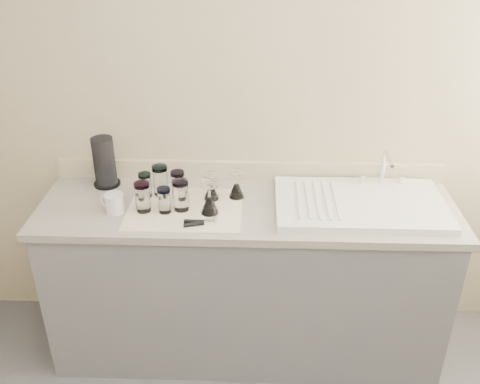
{
  "coord_description": "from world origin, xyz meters",
  "views": [
    {
      "loc": [
        0.05,
        -1.08,
        2.22
      ],
      "look_at": [
        -0.03,
        1.15,
        1.0
      ],
      "focal_mm": 40.0,
      "sensor_mm": 36.0,
      "label": 1
    }
  ],
  "objects_px": {
    "sink_unit": "(360,203)",
    "white_mug": "(114,203)",
    "goblet_back_left": "(211,190)",
    "tumbler_cyan": "(160,180)",
    "tumbler_purple": "(178,184)",
    "tumbler_blue": "(164,200)",
    "paper_towel_roll": "(104,162)",
    "can_opener": "(200,223)",
    "goblet_back_right": "(236,188)",
    "goblet_front_left": "(210,203)",
    "tumbler_teal": "(145,185)",
    "tumbler_magenta": "(143,197)",
    "tumbler_lavender": "(181,195)"
  },
  "relations": [
    {
      "from": "tumbler_blue",
      "to": "goblet_back_right",
      "type": "xyz_separation_m",
      "value": [
        0.34,
        0.16,
        -0.02
      ]
    },
    {
      "from": "tumbler_purple",
      "to": "goblet_front_left",
      "type": "height_order",
      "value": "goblet_front_left"
    },
    {
      "from": "sink_unit",
      "to": "white_mug",
      "type": "relative_size",
      "value": 5.93
    },
    {
      "from": "tumbler_cyan",
      "to": "paper_towel_roll",
      "type": "height_order",
      "value": "paper_towel_roll"
    },
    {
      "from": "paper_towel_roll",
      "to": "tumbler_blue",
      "type": "bearing_deg",
      "value": -38.74
    },
    {
      "from": "sink_unit",
      "to": "goblet_front_left",
      "type": "bearing_deg",
      "value": -172.61
    },
    {
      "from": "white_mug",
      "to": "tumbler_purple",
      "type": "bearing_deg",
      "value": 27.2
    },
    {
      "from": "tumbler_magenta",
      "to": "paper_towel_roll",
      "type": "relative_size",
      "value": 0.57
    },
    {
      "from": "sink_unit",
      "to": "tumbler_purple",
      "type": "relative_size",
      "value": 5.93
    },
    {
      "from": "goblet_back_left",
      "to": "can_opener",
      "type": "distance_m",
      "value": 0.25
    },
    {
      "from": "goblet_back_left",
      "to": "goblet_front_left",
      "type": "bearing_deg",
      "value": -88.55
    },
    {
      "from": "tumbler_magenta",
      "to": "goblet_front_left",
      "type": "relative_size",
      "value": 0.97
    },
    {
      "from": "tumbler_lavender",
      "to": "can_opener",
      "type": "height_order",
      "value": "tumbler_lavender"
    },
    {
      "from": "sink_unit",
      "to": "tumbler_magenta",
      "type": "bearing_deg",
      "value": -175.26
    },
    {
      "from": "goblet_back_right",
      "to": "goblet_front_left",
      "type": "xyz_separation_m",
      "value": [
        -0.12,
        -0.16,
        0.0
      ]
    },
    {
      "from": "tumbler_purple",
      "to": "paper_towel_roll",
      "type": "relative_size",
      "value": 0.52
    },
    {
      "from": "sink_unit",
      "to": "tumbler_teal",
      "type": "relative_size",
      "value": 6.45
    },
    {
      "from": "white_mug",
      "to": "tumbler_blue",
      "type": "bearing_deg",
      "value": -1.52
    },
    {
      "from": "sink_unit",
      "to": "can_opener",
      "type": "distance_m",
      "value": 0.79
    },
    {
      "from": "tumbler_blue",
      "to": "can_opener",
      "type": "distance_m",
      "value": 0.22
    },
    {
      "from": "tumbler_cyan",
      "to": "goblet_back_left",
      "type": "distance_m",
      "value": 0.26
    },
    {
      "from": "tumbler_cyan",
      "to": "white_mug",
      "type": "height_order",
      "value": "tumbler_cyan"
    },
    {
      "from": "goblet_back_left",
      "to": "tumbler_teal",
      "type": "bearing_deg",
      "value": 178.05
    },
    {
      "from": "sink_unit",
      "to": "goblet_front_left",
      "type": "distance_m",
      "value": 0.74
    },
    {
      "from": "tumbler_teal",
      "to": "sink_unit",
      "type": "bearing_deg",
      "value": -2.94
    },
    {
      "from": "tumbler_lavender",
      "to": "goblet_front_left",
      "type": "xyz_separation_m",
      "value": [
        0.14,
        -0.03,
        -0.03
      ]
    },
    {
      "from": "goblet_back_left",
      "to": "tumbler_cyan",
      "type": "bearing_deg",
      "value": 171.3
    },
    {
      "from": "tumbler_purple",
      "to": "goblet_front_left",
      "type": "distance_m",
      "value": 0.23
    },
    {
      "from": "goblet_front_left",
      "to": "white_mug",
      "type": "bearing_deg",
      "value": 179.21
    },
    {
      "from": "tumbler_magenta",
      "to": "goblet_front_left",
      "type": "xyz_separation_m",
      "value": [
        0.32,
        -0.01,
        -0.02
      ]
    },
    {
      "from": "goblet_back_left",
      "to": "paper_towel_roll",
      "type": "height_order",
      "value": "paper_towel_roll"
    },
    {
      "from": "tumbler_teal",
      "to": "paper_towel_roll",
      "type": "relative_size",
      "value": 0.48
    },
    {
      "from": "goblet_front_left",
      "to": "paper_towel_roll",
      "type": "xyz_separation_m",
      "value": [
        -0.57,
        0.28,
        0.07
      ]
    },
    {
      "from": "tumbler_purple",
      "to": "tumbler_blue",
      "type": "xyz_separation_m",
      "value": [
        -0.04,
        -0.15,
        -0.01
      ]
    },
    {
      "from": "tumbler_magenta",
      "to": "tumbler_blue",
      "type": "relative_size",
      "value": 1.18
    },
    {
      "from": "can_opener",
      "to": "goblet_back_right",
      "type": "bearing_deg",
      "value": 60.08
    },
    {
      "from": "sink_unit",
      "to": "tumbler_lavender",
      "type": "xyz_separation_m",
      "value": [
        -0.87,
        -0.07,
        0.07
      ]
    },
    {
      "from": "tumbler_purple",
      "to": "goblet_back_right",
      "type": "xyz_separation_m",
      "value": [
        0.29,
        0.01,
        -0.02
      ]
    },
    {
      "from": "sink_unit",
      "to": "can_opener",
      "type": "relative_size",
      "value": 5.28
    },
    {
      "from": "paper_towel_roll",
      "to": "tumbler_cyan",
      "type": "bearing_deg",
      "value": -19.04
    },
    {
      "from": "sink_unit",
      "to": "goblet_back_left",
      "type": "height_order",
      "value": "sink_unit"
    },
    {
      "from": "tumbler_cyan",
      "to": "paper_towel_roll",
      "type": "bearing_deg",
      "value": 160.96
    },
    {
      "from": "tumbler_magenta",
      "to": "goblet_back_right",
      "type": "distance_m",
      "value": 0.47
    },
    {
      "from": "tumbler_lavender",
      "to": "tumbler_teal",
      "type": "bearing_deg",
      "value": 147.99
    },
    {
      "from": "tumbler_teal",
      "to": "paper_towel_roll",
      "type": "height_order",
      "value": "paper_towel_roll"
    },
    {
      "from": "tumbler_cyan",
      "to": "tumbler_magenta",
      "type": "bearing_deg",
      "value": -108.31
    },
    {
      "from": "white_mug",
      "to": "paper_towel_roll",
      "type": "xyz_separation_m",
      "value": [
        -0.11,
        0.28,
        0.08
      ]
    },
    {
      "from": "goblet_back_left",
      "to": "goblet_front_left",
      "type": "height_order",
      "value": "goblet_front_left"
    },
    {
      "from": "goblet_front_left",
      "to": "tumbler_cyan",
      "type": "bearing_deg",
      "value": 145.87
    },
    {
      "from": "tumbler_cyan",
      "to": "goblet_front_left",
      "type": "height_order",
      "value": "same"
    }
  ]
}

